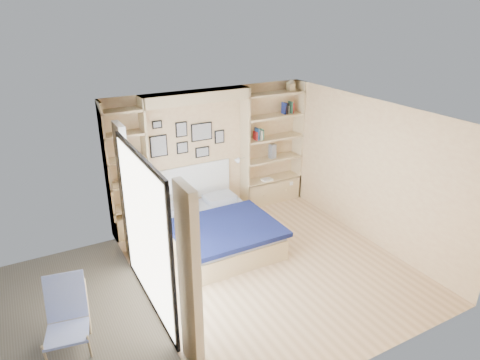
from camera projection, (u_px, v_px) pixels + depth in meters
ground at (270, 265)px, 6.93m from camera, size 4.50×4.50×0.00m
room_shell at (207, 177)px, 7.58m from camera, size 4.50×4.50×4.50m
bed at (217, 230)px, 7.46m from camera, size 1.72×2.28×1.07m
photo_gallery at (187, 139)px, 7.92m from camera, size 1.48×0.02×0.82m
reading_lamps at (200, 167)px, 8.00m from camera, size 1.92×0.12×0.15m
shelf_decor at (263, 125)px, 8.45m from camera, size 3.55×0.23×2.03m
deck at (26, 344)px, 5.34m from camera, size 3.20×4.00×0.05m
deck_chair at (66, 316)px, 5.21m from camera, size 0.64×0.92×0.85m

